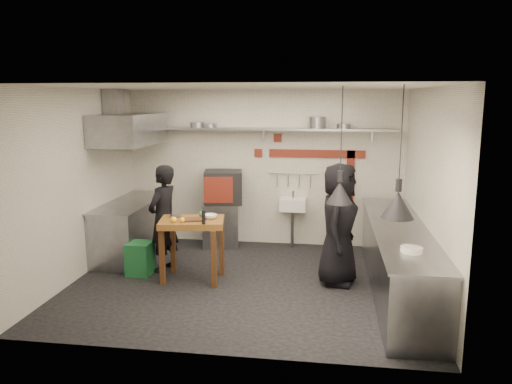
# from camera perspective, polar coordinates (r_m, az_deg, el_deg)

# --- Properties ---
(floor) EXTENTS (5.00, 5.00, 0.00)m
(floor) POSITION_cam_1_polar(r_m,az_deg,el_deg) (7.40, -1.24, -10.33)
(floor) COLOR black
(floor) RESTS_ON ground
(ceiling) EXTENTS (5.00, 5.00, 0.00)m
(ceiling) POSITION_cam_1_polar(r_m,az_deg,el_deg) (6.91, -1.34, 11.89)
(ceiling) COLOR beige
(ceiling) RESTS_ON floor
(wall_back) EXTENTS (5.00, 0.04, 2.80)m
(wall_back) POSITION_cam_1_polar(r_m,az_deg,el_deg) (9.08, 0.91, 2.74)
(wall_back) COLOR beige
(wall_back) RESTS_ON floor
(wall_front) EXTENTS (5.00, 0.04, 2.80)m
(wall_front) POSITION_cam_1_polar(r_m,az_deg,el_deg) (5.01, -5.28, -3.86)
(wall_front) COLOR beige
(wall_front) RESTS_ON floor
(wall_left) EXTENTS (0.04, 4.20, 2.80)m
(wall_left) POSITION_cam_1_polar(r_m,az_deg,el_deg) (7.83, -19.64, 0.84)
(wall_left) COLOR beige
(wall_left) RESTS_ON floor
(wall_right) EXTENTS (0.04, 4.20, 2.80)m
(wall_right) POSITION_cam_1_polar(r_m,az_deg,el_deg) (7.06, 19.15, -0.15)
(wall_right) COLOR beige
(wall_right) RESTS_ON floor
(red_band_horiz) EXTENTS (1.70, 0.02, 0.14)m
(red_band_horiz) POSITION_cam_1_polar(r_m,az_deg,el_deg) (8.95, 6.96, 4.36)
(red_band_horiz) COLOR maroon
(red_band_horiz) RESTS_ON wall_back
(red_band_vert) EXTENTS (0.14, 0.02, 1.10)m
(red_band_vert) POSITION_cam_1_polar(r_m,az_deg,el_deg) (9.02, 10.70, 1.23)
(red_band_vert) COLOR maroon
(red_band_vert) RESTS_ON wall_back
(red_tile_a) EXTENTS (0.14, 0.02, 0.14)m
(red_tile_a) POSITION_cam_1_polar(r_m,az_deg,el_deg) (8.97, 2.49, 6.17)
(red_tile_a) COLOR maroon
(red_tile_a) RESTS_ON wall_back
(red_tile_b) EXTENTS (0.14, 0.02, 0.14)m
(red_tile_b) POSITION_cam_1_polar(r_m,az_deg,el_deg) (9.03, 0.27, 4.50)
(red_tile_b) COLOR maroon
(red_tile_b) RESTS_ON wall_back
(back_shelf) EXTENTS (4.60, 0.34, 0.04)m
(back_shelf) POSITION_cam_1_polar(r_m,az_deg,el_deg) (8.83, 0.77, 7.22)
(back_shelf) COLOR slate
(back_shelf) RESTS_ON wall_back
(shelf_bracket_left) EXTENTS (0.04, 0.06, 0.24)m
(shelf_bracket_left) POSITION_cam_1_polar(r_m,az_deg,el_deg) (9.41, -10.73, 6.64)
(shelf_bracket_left) COLOR slate
(shelf_bracket_left) RESTS_ON wall_back
(shelf_bracket_mid) EXTENTS (0.04, 0.06, 0.24)m
(shelf_bracket_mid) POSITION_cam_1_polar(r_m,az_deg,el_deg) (8.98, 0.89, 6.64)
(shelf_bracket_mid) COLOR slate
(shelf_bracket_mid) RESTS_ON wall_back
(shelf_bracket_right) EXTENTS (0.04, 0.06, 0.24)m
(shelf_bracket_right) POSITION_cam_1_polar(r_m,az_deg,el_deg) (8.94, 13.14, 6.34)
(shelf_bracket_right) COLOR slate
(shelf_bracket_right) RESTS_ON wall_back
(pan_far_left) EXTENTS (0.32, 0.32, 0.09)m
(pan_far_left) POSITION_cam_1_polar(r_m,az_deg,el_deg) (9.05, -6.74, 7.65)
(pan_far_left) COLOR slate
(pan_far_left) RESTS_ON back_shelf
(pan_mid_left) EXTENTS (0.29, 0.29, 0.07)m
(pan_mid_left) POSITION_cam_1_polar(r_m,az_deg,el_deg) (9.00, -5.30, 7.59)
(pan_mid_left) COLOR slate
(pan_mid_left) RESTS_ON back_shelf
(stock_pot) EXTENTS (0.33, 0.33, 0.20)m
(stock_pot) POSITION_cam_1_polar(r_m,az_deg,el_deg) (8.75, 7.01, 7.90)
(stock_pot) COLOR slate
(stock_pot) RESTS_ON back_shelf
(pan_right) EXTENTS (0.31, 0.31, 0.08)m
(pan_right) POSITION_cam_1_polar(r_m,az_deg,el_deg) (8.75, 10.01, 7.42)
(pan_right) COLOR slate
(pan_right) RESTS_ON back_shelf
(oven_stand) EXTENTS (0.72, 0.68, 0.80)m
(oven_stand) POSITION_cam_1_polar(r_m,az_deg,el_deg) (9.11, -4.06, -3.67)
(oven_stand) COLOR slate
(oven_stand) RESTS_ON floor
(combi_oven) EXTENTS (0.76, 0.73, 0.58)m
(combi_oven) POSITION_cam_1_polar(r_m,az_deg,el_deg) (8.94, -3.75, 0.59)
(combi_oven) COLOR black
(combi_oven) RESTS_ON oven_stand
(oven_door) EXTENTS (0.50, 0.12, 0.46)m
(oven_door) POSITION_cam_1_polar(r_m,az_deg,el_deg) (8.64, -4.32, 0.23)
(oven_door) COLOR maroon
(oven_door) RESTS_ON combi_oven
(oven_glass) EXTENTS (0.34, 0.08, 0.34)m
(oven_glass) POSITION_cam_1_polar(r_m,az_deg,el_deg) (8.68, -4.63, 0.27)
(oven_glass) COLOR black
(oven_glass) RESTS_ON oven_door
(hand_sink) EXTENTS (0.46, 0.34, 0.22)m
(hand_sink) POSITION_cam_1_polar(r_m,az_deg,el_deg) (8.95, 4.24, -1.42)
(hand_sink) COLOR white
(hand_sink) RESTS_ON wall_back
(sink_tap) EXTENTS (0.03, 0.03, 0.14)m
(sink_tap) POSITION_cam_1_polar(r_m,az_deg,el_deg) (8.92, 4.26, -0.29)
(sink_tap) COLOR slate
(sink_tap) RESTS_ON hand_sink
(sink_drain) EXTENTS (0.06, 0.06, 0.66)m
(sink_drain) POSITION_cam_1_polar(r_m,az_deg,el_deg) (9.02, 4.18, -4.21)
(sink_drain) COLOR slate
(sink_drain) RESTS_ON floor
(utensil_rail) EXTENTS (0.90, 0.02, 0.02)m
(utensil_rail) POSITION_cam_1_polar(r_m,az_deg,el_deg) (8.99, 4.35, 2.13)
(utensil_rail) COLOR slate
(utensil_rail) RESTS_ON wall_back
(counter_right) EXTENTS (0.70, 3.80, 0.90)m
(counter_right) POSITION_cam_1_polar(r_m,az_deg,el_deg) (7.23, 15.94, -7.49)
(counter_right) COLOR slate
(counter_right) RESTS_ON floor
(counter_right_top) EXTENTS (0.76, 3.90, 0.03)m
(counter_right_top) POSITION_cam_1_polar(r_m,az_deg,el_deg) (7.10, 16.14, -3.92)
(counter_right_top) COLOR slate
(counter_right_top) RESTS_ON counter_right
(plate_stack) EXTENTS (0.29, 0.29, 0.07)m
(plate_stack) POSITION_cam_1_polar(r_m,az_deg,el_deg) (5.95, 17.40, -6.33)
(plate_stack) COLOR white
(plate_stack) RESTS_ON counter_right_top
(small_bowl_right) EXTENTS (0.25, 0.25, 0.05)m
(small_bowl_right) POSITION_cam_1_polar(r_m,az_deg,el_deg) (6.02, 17.10, -6.21)
(small_bowl_right) COLOR white
(small_bowl_right) RESTS_ON counter_right_top
(counter_left) EXTENTS (0.70, 1.90, 0.90)m
(counter_left) POSITION_cam_1_polar(r_m,az_deg,el_deg) (8.81, -14.06, -4.13)
(counter_left) COLOR slate
(counter_left) RESTS_ON floor
(counter_left_top) EXTENTS (0.76, 2.00, 0.03)m
(counter_left_top) POSITION_cam_1_polar(r_m,az_deg,el_deg) (8.70, -14.20, -1.17)
(counter_left_top) COLOR slate
(counter_left_top) RESTS_ON counter_left
(extractor_hood) EXTENTS (0.78, 1.60, 0.50)m
(extractor_hood) POSITION_cam_1_polar(r_m,az_deg,el_deg) (8.52, -14.27, 6.97)
(extractor_hood) COLOR slate
(extractor_hood) RESTS_ON ceiling
(hood_duct) EXTENTS (0.28, 0.28, 0.50)m
(hood_duct) POSITION_cam_1_polar(r_m,az_deg,el_deg) (8.61, -15.95, 9.59)
(hood_duct) COLOR slate
(hood_duct) RESTS_ON ceiling
(green_bin) EXTENTS (0.37, 0.37, 0.50)m
(green_bin) POSITION_cam_1_polar(r_m,az_deg,el_deg) (7.87, -13.13, -7.39)
(green_bin) COLOR #1A5E30
(green_bin) RESTS_ON floor
(prep_table) EXTENTS (1.01, 0.79, 0.92)m
(prep_table) POSITION_cam_1_polar(r_m,az_deg,el_deg) (7.44, -7.26, -6.56)
(prep_table) COLOR brown
(prep_table) RESTS_ON floor
(cutting_board) EXTENTS (0.35, 0.30, 0.02)m
(cutting_board) POSITION_cam_1_polar(r_m,az_deg,el_deg) (7.24, -7.41, -3.16)
(cutting_board) COLOR #4E2D17
(cutting_board) RESTS_ON prep_table
(pepper_mill) EXTENTS (0.06, 0.06, 0.20)m
(pepper_mill) POSITION_cam_1_polar(r_m,az_deg,el_deg) (7.00, -6.01, -2.87)
(pepper_mill) COLOR black
(pepper_mill) RESTS_ON prep_table
(lemon_a) EXTENTS (0.10, 0.10, 0.09)m
(lemon_a) POSITION_cam_1_polar(r_m,az_deg,el_deg) (7.16, -9.40, -3.14)
(lemon_a) COLOR yellow
(lemon_a) RESTS_ON prep_table
(lemon_b) EXTENTS (0.09, 0.09, 0.07)m
(lemon_b) POSITION_cam_1_polar(r_m,az_deg,el_deg) (7.14, -8.46, -3.18)
(lemon_b) COLOR yellow
(lemon_b) RESTS_ON prep_table
(veg_ball) EXTENTS (0.12, 0.12, 0.10)m
(veg_ball) POSITION_cam_1_polar(r_m,az_deg,el_deg) (7.41, -6.19, -2.51)
(veg_ball) COLOR #438132
(veg_ball) RESTS_ON prep_table
(steel_tray) EXTENTS (0.19, 0.15, 0.03)m
(steel_tray) POSITION_cam_1_polar(r_m,az_deg,el_deg) (7.47, -9.20, -2.77)
(steel_tray) COLOR slate
(steel_tray) RESTS_ON prep_table
(bowl) EXTENTS (0.24, 0.24, 0.06)m
(bowl) POSITION_cam_1_polar(r_m,az_deg,el_deg) (7.33, -5.23, -2.80)
(bowl) COLOR white
(bowl) RESTS_ON prep_table
(heat_lamp_near) EXTENTS (0.42, 0.42, 1.44)m
(heat_lamp_near) POSITION_cam_1_polar(r_m,az_deg,el_deg) (6.21, 9.70, 5.23)
(heat_lamp_near) COLOR black
(heat_lamp_near) RESTS_ON ceiling
(heat_lamp_far) EXTENTS (0.40, 0.40, 1.47)m
(heat_lamp_far) POSITION_cam_1_polar(r_m,az_deg,el_deg) (5.69, 16.19, 4.31)
(heat_lamp_far) COLOR black
(heat_lamp_far) RESTS_ON ceiling
(chef_left) EXTENTS (0.56, 0.69, 1.66)m
(chef_left) POSITION_cam_1_polar(r_m,az_deg,el_deg) (7.82, -10.56, -2.99)
(chef_left) COLOR black
(chef_left) RESTS_ON floor
(chef_right) EXTENTS (0.73, 0.96, 1.76)m
(chef_right) POSITION_cam_1_polar(r_m,az_deg,el_deg) (7.23, 9.43, -3.67)
(chef_right) COLOR black
(chef_right) RESTS_ON floor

